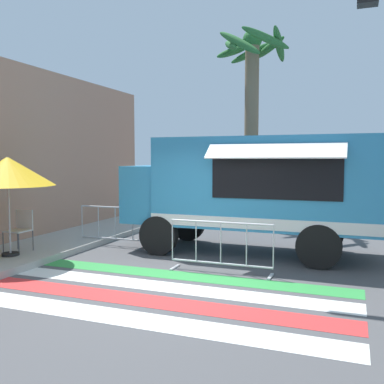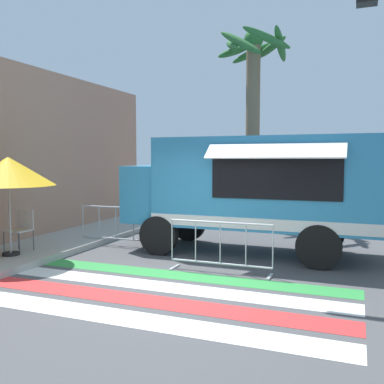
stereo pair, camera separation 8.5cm
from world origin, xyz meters
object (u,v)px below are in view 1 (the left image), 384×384
object	(u,v)px
patio_umbrella	(8,172)
barricade_front	(221,247)
palm_tree	(252,98)
barricade_side	(115,226)
folding_chair	(21,226)
food_truck	(250,185)

from	to	relation	value
patio_umbrella	barricade_front	world-z (taller)	patio_umbrella
palm_tree	patio_umbrella	bearing A→B (deg)	-121.10
barricade_side	folding_chair	bearing A→B (deg)	-125.37
patio_umbrella	barricade_front	distance (m)	4.76
food_truck	folding_chair	distance (m)	5.29
barricade_front	barricade_side	xyz separation A→B (m)	(-3.27, 1.54, -0.00)
palm_tree	barricade_front	bearing A→B (deg)	-83.03
barricade_side	barricade_front	bearing A→B (deg)	-25.19
patio_umbrella	barricade_front	xyz separation A→B (m)	(4.47, 0.79, -1.45)
food_truck	palm_tree	distance (m)	4.45
barricade_front	patio_umbrella	bearing A→B (deg)	-170.02
food_truck	palm_tree	bearing A→B (deg)	102.41
folding_chair	palm_tree	size ratio (longest dim) A/B	0.15
patio_umbrella	palm_tree	size ratio (longest dim) A/B	0.34
patio_umbrella	palm_tree	xyz separation A→B (m)	(3.79, 6.29, 2.17)
food_truck	barricade_side	xyz separation A→B (m)	(-3.39, -0.38, -1.10)
palm_tree	barricade_side	bearing A→B (deg)	-123.25
patio_umbrella	barricade_side	bearing A→B (deg)	62.82
barricade_side	palm_tree	distance (m)	5.97
patio_umbrella	folding_chair	world-z (taller)	patio_umbrella
folding_chair	barricade_side	xyz separation A→B (m)	(1.32, 1.86, -0.20)
folding_chair	barricade_front	bearing A→B (deg)	14.28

